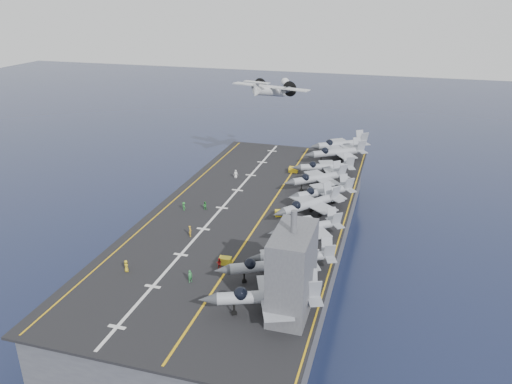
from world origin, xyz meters
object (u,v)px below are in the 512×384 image
(island_superstructure, at_px, (293,263))
(tow_cart_a, at_px, (225,261))
(fighter_jet_0, at_px, (268,295))
(transport_plane, at_px, (270,92))

(island_superstructure, distance_m, tow_cart_a, 17.33)
(fighter_jet_0, xyz_separation_m, transport_plane, (-21.45, 81.64, 11.34))
(island_superstructure, height_order, tow_cart_a, island_superstructure)
(tow_cart_a, bearing_deg, fighter_jet_0, -47.31)
(fighter_jet_0, bearing_deg, transport_plane, 104.72)
(fighter_jet_0, relative_size, transport_plane, 0.70)
(tow_cart_a, bearing_deg, island_superstructure, -35.77)
(island_superstructure, relative_size, transport_plane, 0.55)
(island_superstructure, bearing_deg, tow_cart_a, 144.23)
(tow_cart_a, bearing_deg, transport_plane, 99.22)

